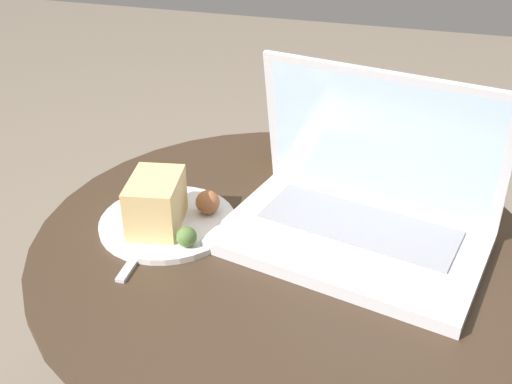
{
  "coord_description": "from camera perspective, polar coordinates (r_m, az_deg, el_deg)",
  "views": [
    {
      "loc": [
        0.17,
        -0.66,
        0.95
      ],
      "look_at": [
        -0.04,
        -0.01,
        0.55
      ],
      "focal_mm": 42.0,
      "sensor_mm": 36.0,
      "label": 1
    }
  ],
  "objects": [
    {
      "name": "fork",
      "position": [
        0.85,
        -9.68,
        -3.62
      ],
      "size": [
        0.03,
        0.2,
        0.01
      ],
      "color": "silver",
      "rests_on": "table"
    },
    {
      "name": "laptop",
      "position": [
        0.81,
        9.9,
        -1.44
      ],
      "size": [
        0.37,
        0.28,
        0.23
      ],
      "color": "silver",
      "rests_on": "table"
    },
    {
      "name": "snack_plate",
      "position": [
        0.84,
        -8.77,
        -1.73
      ],
      "size": [
        0.19,
        0.19,
        0.08
      ],
      "color": "silver",
      "rests_on": "table"
    },
    {
      "name": "table",
      "position": [
        0.91,
        2.4,
        -11.29
      ],
      "size": [
        0.69,
        0.69,
        0.48
      ],
      "color": "#515156",
      "rests_on": "ground_plane"
    },
    {
      "name": "beer_glass",
      "position": [
        0.96,
        3.34,
        7.18
      ],
      "size": [
        0.06,
        0.06,
        0.18
      ],
      "color": "gold",
      "rests_on": "table"
    }
  ]
}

